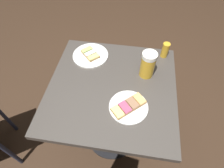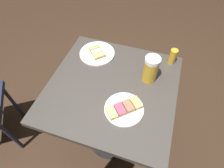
{
  "view_description": "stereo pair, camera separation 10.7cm",
  "coord_description": "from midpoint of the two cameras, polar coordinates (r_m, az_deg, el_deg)",
  "views": [
    {
      "loc": [
        0.65,
        0.1,
        1.59
      ],
      "look_at": [
        0.0,
        0.0,
        0.74
      ],
      "focal_mm": 29.48,
      "sensor_mm": 36.0,
      "label": 1
    },
    {
      "loc": [
        0.62,
        0.2,
        1.59
      ],
      "look_at": [
        0.0,
        0.0,
        0.74
      ],
      "focal_mm": 29.48,
      "sensor_mm": 36.0,
      "label": 2
    }
  ],
  "objects": [
    {
      "name": "beer_mug",
      "position": [
        1.09,
        14.74,
        4.49
      ],
      "size": [
        0.15,
        0.09,
        0.17
      ],
      "color": "gold",
      "rests_on": "cafe_table"
    },
    {
      "name": "ground_plane",
      "position": [
        1.72,
        1.84,
        -15.42
      ],
      "size": [
        6.0,
        6.0,
        0.0
      ],
      "primitive_type": "plane",
      "color": "#382619"
    },
    {
      "name": "beer_glass_small",
      "position": [
        1.26,
        20.67,
        7.85
      ],
      "size": [
        0.05,
        0.05,
        0.1
      ],
      "primitive_type": "cylinder",
      "color": "gold",
      "rests_on": "cafe_table"
    },
    {
      "name": "plate_far",
      "position": [
        1.27,
        -2.2,
        9.49
      ],
      "size": [
        0.24,
        0.24,
        0.03
      ],
      "color": "white",
      "rests_on": "cafe_table"
    },
    {
      "name": "cafe_table",
      "position": [
        1.22,
        2.53,
        -5.24
      ],
      "size": [
        0.74,
        0.75,
        0.72
      ],
      "color": "black",
      "rests_on": "ground_plane"
    },
    {
      "name": "plate_near",
      "position": [
        1.0,
        6.85,
        -7.76
      ],
      "size": [
        0.21,
        0.21,
        0.03
      ],
      "color": "white",
      "rests_on": "cafe_table"
    }
  ]
}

